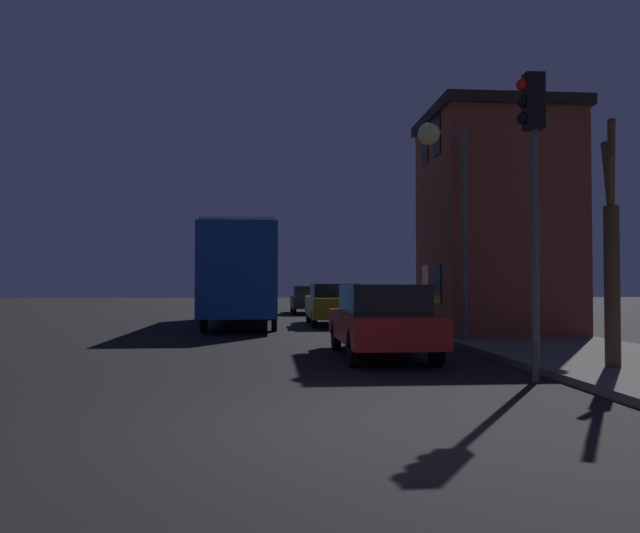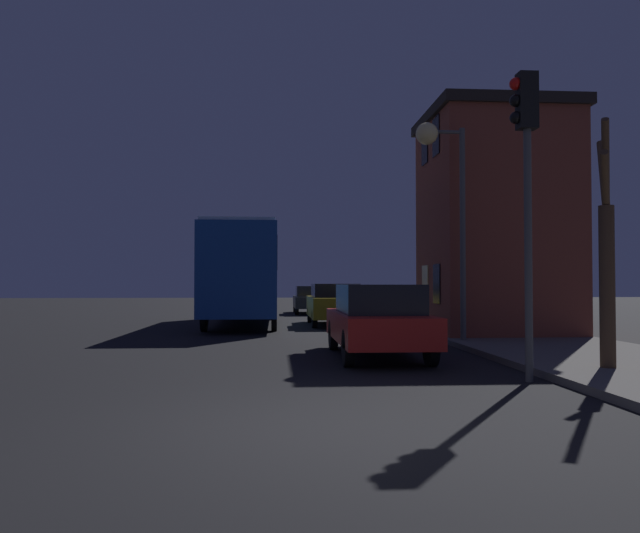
{
  "view_description": "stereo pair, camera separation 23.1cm",
  "coord_description": "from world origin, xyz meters",
  "px_view_note": "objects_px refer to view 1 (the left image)",
  "views": [
    {
      "loc": [
        -0.56,
        -6.6,
        1.54
      ],
      "look_at": [
        1.09,
        13.41,
        2.08
      ],
      "focal_mm": 35.0,
      "sensor_mm": 36.0,
      "label": 1
    },
    {
      "loc": [
        -0.33,
        -6.62,
        1.54
      ],
      "look_at": [
        1.09,
        13.41,
        2.08
      ],
      "focal_mm": 35.0,
      "sensor_mm": 36.0,
      "label": 2
    }
  ],
  "objects_px": {
    "streetlamp": "(442,170)",
    "bare_tree": "(611,255)",
    "car_near_lane": "(381,319)",
    "traffic_light": "(532,161)",
    "car_far_lane": "(309,299)",
    "bus": "(244,268)",
    "car_mid_lane": "(333,303)"
  },
  "relations": [
    {
      "from": "streetlamp",
      "to": "bare_tree",
      "type": "relative_size",
      "value": 1.36
    },
    {
      "from": "bare_tree",
      "to": "car_near_lane",
      "type": "height_order",
      "value": "bare_tree"
    },
    {
      "from": "traffic_light",
      "to": "car_far_lane",
      "type": "xyz_separation_m",
      "value": [
        -2.12,
        22.17,
        -2.73
      ]
    },
    {
      "from": "bare_tree",
      "to": "car_far_lane",
      "type": "height_order",
      "value": "bare_tree"
    },
    {
      "from": "bus",
      "to": "car_near_lane",
      "type": "distance_m",
      "value": 11.12
    },
    {
      "from": "bus",
      "to": "car_mid_lane",
      "type": "relative_size",
      "value": 2.22
    },
    {
      "from": "car_near_lane",
      "to": "car_far_lane",
      "type": "distance_m",
      "value": 18.84
    },
    {
      "from": "streetlamp",
      "to": "bare_tree",
      "type": "height_order",
      "value": "streetlamp"
    },
    {
      "from": "traffic_light",
      "to": "bare_tree",
      "type": "relative_size",
      "value": 1.22
    },
    {
      "from": "car_far_lane",
      "to": "traffic_light",
      "type": "bearing_deg",
      "value": -84.53
    },
    {
      "from": "car_mid_lane",
      "to": "car_near_lane",
      "type": "bearing_deg",
      "value": -90.23
    },
    {
      "from": "car_far_lane",
      "to": "bus",
      "type": "bearing_deg",
      "value": -109.77
    },
    {
      "from": "bus",
      "to": "car_far_lane",
      "type": "distance_m",
      "value": 8.92
    },
    {
      "from": "streetlamp",
      "to": "bus",
      "type": "height_order",
      "value": "streetlamp"
    },
    {
      "from": "traffic_light",
      "to": "bare_tree",
      "type": "xyz_separation_m",
      "value": [
        1.62,
        0.57,
        -1.46
      ]
    },
    {
      "from": "bare_tree",
      "to": "car_far_lane",
      "type": "distance_m",
      "value": 21.96
    },
    {
      "from": "streetlamp",
      "to": "bus",
      "type": "distance_m",
      "value": 9.96
    },
    {
      "from": "traffic_light",
      "to": "car_near_lane",
      "type": "relative_size",
      "value": 1.07
    },
    {
      "from": "bare_tree",
      "to": "car_near_lane",
      "type": "xyz_separation_m",
      "value": [
        -3.44,
        2.76,
        -1.21
      ]
    },
    {
      "from": "streetlamp",
      "to": "car_near_lane",
      "type": "xyz_separation_m",
      "value": [
        -2.0,
        -2.4,
        -3.57
      ]
    },
    {
      "from": "bare_tree",
      "to": "bus",
      "type": "distance_m",
      "value": 14.9
    },
    {
      "from": "streetlamp",
      "to": "car_mid_lane",
      "type": "bearing_deg",
      "value": 104.38
    },
    {
      "from": "bare_tree",
      "to": "streetlamp",
      "type": "bearing_deg",
      "value": 105.63
    },
    {
      "from": "bare_tree",
      "to": "car_mid_lane",
      "type": "bearing_deg",
      "value": 104.89
    },
    {
      "from": "car_near_lane",
      "to": "car_far_lane",
      "type": "height_order",
      "value": "car_near_lane"
    },
    {
      "from": "bare_tree",
      "to": "car_near_lane",
      "type": "relative_size",
      "value": 0.88
    },
    {
      "from": "car_mid_lane",
      "to": "car_far_lane",
      "type": "distance_m",
      "value": 8.81
    },
    {
      "from": "streetlamp",
      "to": "car_far_lane",
      "type": "height_order",
      "value": "streetlamp"
    },
    {
      "from": "car_near_lane",
      "to": "car_mid_lane",
      "type": "distance_m",
      "value": 10.03
    },
    {
      "from": "traffic_light",
      "to": "bus",
      "type": "bearing_deg",
      "value": 110.19
    },
    {
      "from": "traffic_light",
      "to": "car_mid_lane",
      "type": "bearing_deg",
      "value": 97.61
    },
    {
      "from": "traffic_light",
      "to": "bus",
      "type": "height_order",
      "value": "traffic_light"
    }
  ]
}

